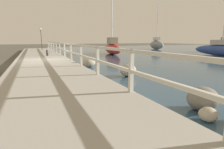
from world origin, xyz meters
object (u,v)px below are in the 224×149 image
sailboat_red (112,48)px  sailboat_gray (156,44)px  dock_lamp (41,35)px  mooring_bollard (47,53)px  sailboat_blue (221,49)px

sailboat_red → sailboat_gray: bearing=40.3°
dock_lamp → sailboat_gray: size_ratio=0.36×
dock_lamp → sailboat_gray: (18.30, 0.03, -1.42)m
mooring_bollard → sailboat_red: sailboat_red is taller
dock_lamp → sailboat_gray: sailboat_gray is taller
dock_lamp → sailboat_red: (7.08, -6.38, -1.54)m
sailboat_blue → dock_lamp: bearing=138.3°
dock_lamp → sailboat_red: 9.65m
sailboat_gray → sailboat_red: bearing=-136.2°
mooring_bollard → sailboat_gray: (18.34, 9.07, 0.28)m
mooring_bollard → sailboat_red: (7.12, 2.66, 0.17)m
sailboat_blue → sailboat_red: (-9.23, 6.45, 0.06)m
dock_lamp → sailboat_blue: bearing=-38.2°
mooring_bollard → sailboat_blue: size_ratio=0.08×
sailboat_red → dock_lamp: bearing=148.5°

